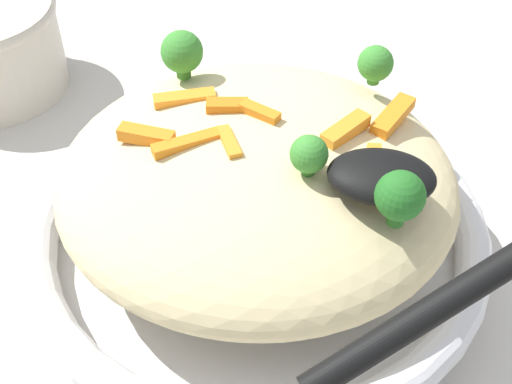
% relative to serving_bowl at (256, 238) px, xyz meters
% --- Properties ---
extents(ground_plane, '(2.40, 2.40, 0.00)m').
position_rel_serving_bowl_xyz_m(ground_plane, '(0.00, 0.00, -0.03)').
color(ground_plane, beige).
extents(serving_bowl, '(0.29, 0.29, 0.05)m').
position_rel_serving_bowl_xyz_m(serving_bowl, '(0.00, 0.00, 0.00)').
color(serving_bowl, silver).
rests_on(serving_bowl, ground_plane).
extents(pasta_mound, '(0.24, 0.22, 0.07)m').
position_rel_serving_bowl_xyz_m(pasta_mound, '(0.00, 0.00, 0.05)').
color(pasta_mound, beige).
rests_on(pasta_mound, serving_bowl).
extents(carrot_piece_0, '(0.03, 0.04, 0.01)m').
position_rel_serving_bowl_xyz_m(carrot_piece_0, '(0.08, 0.03, 0.08)').
color(carrot_piece_0, orange).
rests_on(carrot_piece_0, pasta_mound).
extents(carrot_piece_1, '(0.03, 0.02, 0.01)m').
position_rel_serving_bowl_xyz_m(carrot_piece_1, '(0.00, 0.02, 0.09)').
color(carrot_piece_1, orange).
rests_on(carrot_piece_1, pasta_mound).
extents(carrot_piece_2, '(0.01, 0.04, 0.01)m').
position_rel_serving_bowl_xyz_m(carrot_piece_2, '(0.07, -0.02, 0.08)').
color(carrot_piece_2, orange).
rests_on(carrot_piece_2, pasta_mound).
extents(carrot_piece_3, '(0.03, 0.01, 0.01)m').
position_rel_serving_bowl_xyz_m(carrot_piece_3, '(-0.02, 0.02, 0.09)').
color(carrot_piece_3, orange).
rests_on(carrot_piece_3, pasta_mound).
extents(carrot_piece_4, '(0.03, 0.01, 0.01)m').
position_rel_serving_bowl_xyz_m(carrot_piece_4, '(-0.06, -0.01, 0.09)').
color(carrot_piece_4, orange).
rests_on(carrot_piece_4, pasta_mound).
extents(carrot_piece_5, '(0.03, 0.03, 0.01)m').
position_rel_serving_bowl_xyz_m(carrot_piece_5, '(0.05, 0.01, 0.09)').
color(carrot_piece_5, orange).
rests_on(carrot_piece_5, pasta_mound).
extents(carrot_piece_6, '(0.04, 0.03, 0.01)m').
position_rel_serving_bowl_xyz_m(carrot_piece_6, '(-0.04, -0.01, 0.09)').
color(carrot_piece_6, orange).
rests_on(carrot_piece_6, pasta_mound).
extents(carrot_piece_7, '(0.04, 0.02, 0.01)m').
position_rel_serving_bowl_xyz_m(carrot_piece_7, '(-0.05, 0.03, 0.08)').
color(carrot_piece_7, orange).
rests_on(carrot_piece_7, pasta_mound).
extents(carrot_piece_8, '(0.02, 0.03, 0.01)m').
position_rel_serving_bowl_xyz_m(carrot_piece_8, '(-0.01, -0.01, 0.09)').
color(carrot_piece_8, orange).
rests_on(carrot_piece_8, pasta_mound).
extents(broccoli_floret_0, '(0.03, 0.03, 0.03)m').
position_rel_serving_bowl_xyz_m(broccoli_floret_0, '(0.08, -0.05, 0.10)').
color(broccoli_floret_0, '#205B1C').
rests_on(broccoli_floret_0, pasta_mound).
extents(broccoli_floret_1, '(0.02, 0.02, 0.02)m').
position_rel_serving_bowl_xyz_m(broccoli_floret_1, '(0.03, -0.03, 0.10)').
color(broccoli_floret_1, '#377928').
rests_on(broccoli_floret_1, pasta_mound).
extents(broccoli_floret_2, '(0.02, 0.02, 0.03)m').
position_rel_serving_bowl_xyz_m(broccoli_floret_2, '(0.07, 0.07, 0.09)').
color(broccoli_floret_2, '#377928').
rests_on(broccoli_floret_2, pasta_mound).
extents(broccoli_floret_3, '(0.03, 0.03, 0.03)m').
position_rel_serving_bowl_xyz_m(broccoli_floret_3, '(-0.05, 0.06, 0.10)').
color(broccoli_floret_3, '#377928').
rests_on(broccoli_floret_3, pasta_mound).
extents(serving_spoon, '(0.17, 0.15, 0.08)m').
position_rel_serving_bowl_xyz_m(serving_spoon, '(0.09, -0.07, 0.11)').
color(serving_spoon, black).
rests_on(serving_spoon, pasta_mound).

